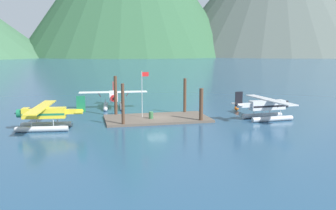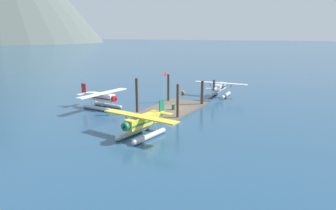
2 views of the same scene
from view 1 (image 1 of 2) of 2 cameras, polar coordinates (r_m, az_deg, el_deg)
ground_plane at (r=47.68m, az=-1.75°, el=-2.31°), size 1200.00×1200.00×0.00m
dock_platform at (r=47.65m, az=-1.76°, el=-2.13°), size 13.51×7.27×0.30m
piling_near_left at (r=43.34m, az=-7.11°, el=-0.03°), size 0.38×0.38×5.15m
piling_near_right at (r=45.63m, az=5.24°, el=-0.08°), size 0.50×0.50×4.33m
piling_far_left at (r=50.02m, az=-8.25°, el=1.36°), size 0.43×0.43×5.58m
piling_far_right at (r=51.54m, az=2.67°, el=1.39°), size 0.42×0.42×5.10m
flagpole at (r=47.42m, az=-3.98°, el=2.61°), size 0.95×0.10×6.10m
fuel_drum at (r=46.78m, az=-2.69°, el=-1.61°), size 0.62×0.62×0.88m
mooring_buoy at (r=55.76m, az=10.74°, el=-0.50°), size 0.67×0.67×0.67m
seaplane_white_bow_left at (r=57.23m, az=-8.57°, el=1.05°), size 10.47×7.97×3.84m
seaplane_silver_stbd_aft at (r=49.21m, az=15.37°, el=-0.41°), size 7.98×10.46×3.84m
seaplane_yellow_port_aft at (r=43.90m, az=-18.93°, el=-1.65°), size 7.95×10.49×3.84m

